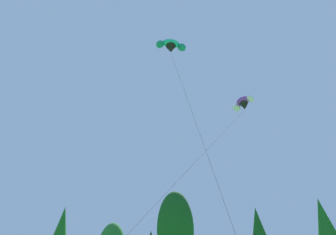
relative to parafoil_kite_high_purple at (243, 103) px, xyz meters
name	(u,v)px	position (x,y,z in m)	size (l,w,h in m)	color
treeline_tree_d	(175,228)	(-13.85, 9.11, -13.58)	(5.65, 5.65, 14.26)	#472D19
treeline_tree_f	(327,232)	(6.61, 11.57, -14.91)	(4.17, 4.17, 11.66)	#472D19
parafoil_kite_high_purple	(243,103)	(0.00, 0.00, 0.00)	(9.30, 20.50, 21.52)	purple
parafoil_kite_mid_teal	(171,46)	(-5.75, -11.39, 2.25)	(8.13, 8.32, 23.67)	teal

